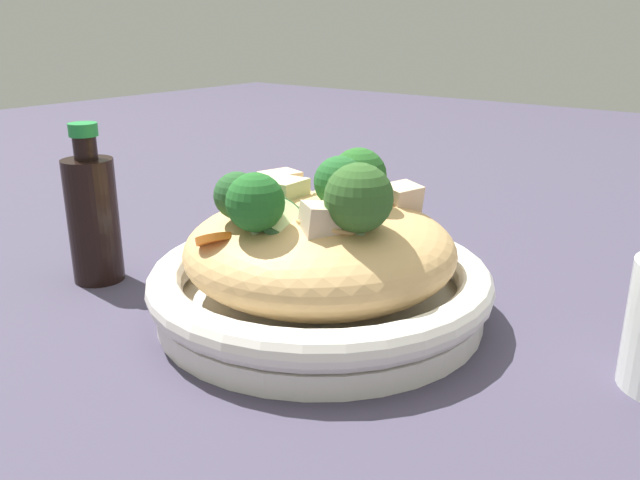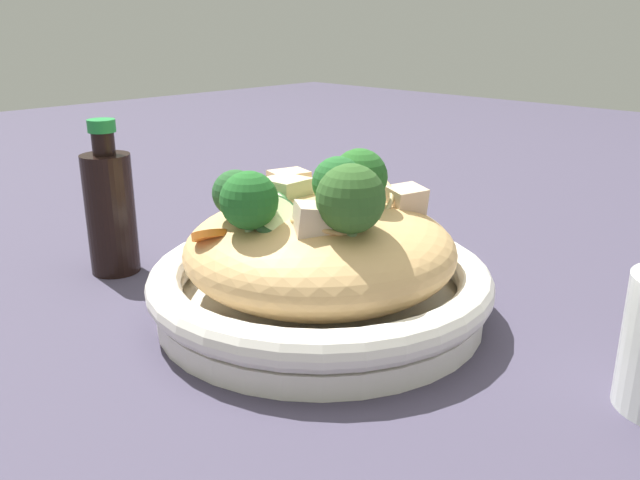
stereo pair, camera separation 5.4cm
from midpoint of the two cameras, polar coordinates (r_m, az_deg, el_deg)
The scene contains 8 objects.
ground_plane at distance 0.57m, azimuth 2.75°, elevation -6.53°, with size 3.00×3.00×0.00m, color #3F394D.
serving_bowl at distance 0.56m, azimuth 2.79°, elevation -4.21°, with size 0.29×0.29×0.05m.
noodle_heap at distance 0.54m, azimuth 2.87°, elevation -0.83°, with size 0.22×0.22×0.10m.
broccoli_florets at distance 0.50m, azimuth 2.82°, elevation 4.05°, with size 0.15×0.15×0.07m.
carrot_coins at distance 0.56m, azimuth -2.59°, elevation 2.88°, with size 0.07×0.15×0.03m.
zucchini_slices at distance 0.51m, azimuth -1.16°, elevation 2.32°, with size 0.08×0.06×0.03m.
chicken_chunks at distance 0.56m, azimuth 2.43°, elevation 3.73°, with size 0.14×0.14×0.04m.
soy_sauce_bottle at distance 0.67m, azimuth -15.47°, elevation 2.52°, with size 0.05×0.05×0.15m.
Camera 2 is at (0.36, -0.37, 0.24)m, focal length 37.03 mm.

